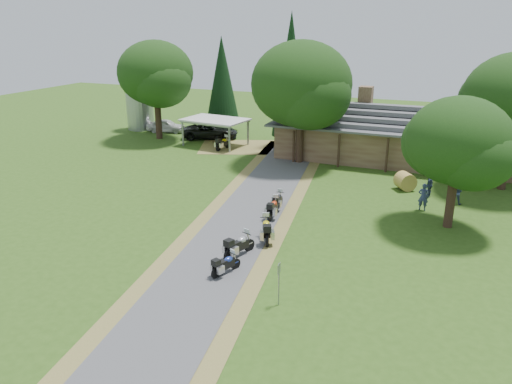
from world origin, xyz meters
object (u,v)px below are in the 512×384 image
at_px(carport, 215,132).
at_px(car_dark_suv, 210,127).
at_px(motorcycle_row_c, 266,229).
at_px(car_white_sedan, 166,124).
at_px(motorcycle_row_b, 239,244).
at_px(motorcycle_row_e, 278,200).
at_px(motorcycle_row_a, 226,263).
at_px(lodge, 395,132).
at_px(motorcycle_row_d, 273,207).
at_px(motorcycle_carport_a, 223,143).
at_px(hay_bale, 405,181).
at_px(silo, 139,102).

xyz_separation_m(carport, car_dark_suv, (-1.85, 2.52, -0.13)).
bearing_deg(motorcycle_row_c, car_white_sedan, 18.09).
distance_m(motorcycle_row_b, motorcycle_row_e, 7.49).
relative_size(carport, motorcycle_row_a, 3.68).
xyz_separation_m(lodge, motorcycle_row_e, (-5.42, -15.73, -1.86)).
distance_m(carport, motorcycle_row_d, 19.91).
height_order(motorcycle_row_d, motorcycle_carport_a, motorcycle_carport_a).
distance_m(motorcycle_row_b, hay_bale, 16.16).
relative_size(motorcycle_row_a, motorcycle_row_b, 0.83).
distance_m(silo, car_white_sedan, 4.19).
bearing_deg(silo, car_dark_suv, -7.88).
height_order(car_white_sedan, motorcycle_carport_a, car_white_sedan).
bearing_deg(silo, carport, -18.57).
height_order(motorcycle_row_c, motorcycle_row_e, motorcycle_row_c).
relative_size(silo, motorcycle_row_e, 3.52).
xyz_separation_m(lodge, carport, (-17.18, -1.36, -1.13)).
xyz_separation_m(lodge, hay_bale, (1.96, -8.59, -1.80)).
bearing_deg(lodge, car_dark_suv, 176.53).
relative_size(car_dark_suv, motorcycle_row_c, 2.99).
bearing_deg(carport, car_dark_suv, 133.79).
relative_size(silo, motorcycle_row_c, 2.92).
bearing_deg(motorcycle_row_c, hay_bale, -51.43).
distance_m(carport, hay_bale, 20.47).
xyz_separation_m(motorcycle_row_b, motorcycle_carport_a, (-10.76, 20.47, -0.00)).
bearing_deg(silo, hay_bale, -19.91).
bearing_deg(carport, motorcycle_row_d, -45.56).
bearing_deg(motorcycle_row_c, lodge, -35.88).
relative_size(carport, motorcycle_carport_a, 3.07).
distance_m(car_dark_suv, motorcycle_carport_a, 5.14).
bearing_deg(motorcycle_row_d, hay_bale, -45.00).
xyz_separation_m(car_dark_suv, motorcycle_row_d, (13.81, -18.42, -0.54)).
distance_m(motorcycle_row_a, motorcycle_carport_a, 25.03).
distance_m(carport, motorcycle_carport_a, 2.11).
relative_size(car_white_sedan, motorcycle_row_e, 3.17).
height_order(carport, motorcycle_row_e, carport).
height_order(car_white_sedan, hay_bale, car_white_sedan).
distance_m(carport, car_white_sedan, 8.59).
bearing_deg(motorcycle_row_a, motorcycle_row_d, 24.81).
xyz_separation_m(carport, motorcycle_row_e, (11.75, -14.37, -0.73)).
relative_size(motorcycle_row_a, motorcycle_row_c, 0.79).
xyz_separation_m(motorcycle_row_c, hay_bale, (6.30, 12.19, -0.06)).
bearing_deg(silo, lodge, -4.96).
distance_m(car_dark_suv, motorcycle_row_b, 28.14).
height_order(silo, motorcycle_row_c, silo).
relative_size(car_white_sedan, motorcycle_row_a, 3.31).
distance_m(carport, car_dark_suv, 3.13).
relative_size(motorcycle_row_a, motorcycle_row_e, 0.96).
bearing_deg(motorcycle_row_e, silo, 46.84).
height_order(car_white_sedan, motorcycle_row_d, car_white_sedan).
relative_size(car_white_sedan, hay_bale, 4.20).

